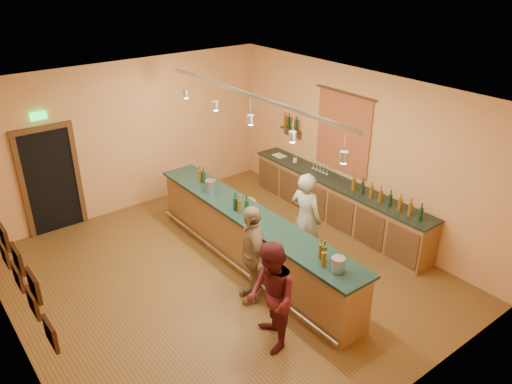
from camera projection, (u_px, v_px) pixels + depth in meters
floor at (223, 277)px, 8.72m from camera, size 7.00×7.00×0.00m
ceiling at (217, 98)px, 7.33m from camera, size 6.50×7.00×0.02m
wall_back at (128, 137)px, 10.52m from camera, size 6.50×0.02×3.20m
wall_front at (397, 306)px, 5.53m from camera, size 6.50×0.02×3.20m
wall_left at (5, 265)px, 6.24m from camera, size 0.02×7.00×3.20m
wall_right at (358, 151)px, 9.81m from camera, size 0.02×7.00×3.20m
doorway at (50, 178)px, 9.77m from camera, size 1.15×0.09×2.48m
tapestry at (343, 134)px, 9.97m from camera, size 0.03×1.40×1.60m
bottle_shelf at (291, 124)px, 11.09m from camera, size 0.17×0.55×0.54m
picture_grid at (19, 268)px, 5.57m from camera, size 0.06×2.20×0.70m
back_counter at (337, 202)px, 10.27m from camera, size 0.60×4.55×1.27m
tasting_bar at (251, 236)px, 8.79m from camera, size 0.73×5.10×1.38m
pendant_track at (251, 105)px, 7.76m from camera, size 0.11×4.60×0.50m
bartender at (306, 219)px, 8.83m from camera, size 0.53×0.70×1.74m
customer_a at (271, 298)px, 6.87m from camera, size 0.91×1.00×1.67m
customer_b at (252, 254)px, 7.85m from camera, size 0.76×1.07×1.69m
bar_stool at (247, 208)px, 9.78m from camera, size 0.36×0.36×0.75m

